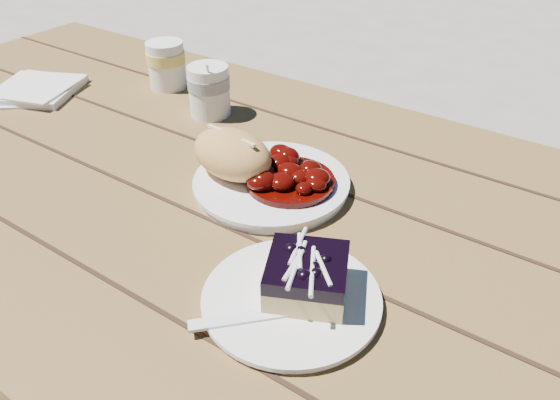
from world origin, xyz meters
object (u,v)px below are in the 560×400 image
Objects in this scene: bread_roll at (232,154)px; blueberry_cake at (307,276)px; second_cup at (167,65)px; dessert_plate at (291,299)px; main_plate at (271,184)px; picnic_table at (303,301)px; coffee_cup at (209,91)px.

bread_roll is 0.26m from blueberry_cake.
second_cup is (-0.34, 0.21, -0.00)m from bread_roll.
blueberry_cake is 1.25× the size of second_cup.
second_cup reaches higher than dessert_plate.
second_cup reaches higher than main_plate.
main_plate reaches higher than picnic_table.
main_plate is at bearing 130.83° from dessert_plate.
picnic_table is 15.04× the size of bread_roll.
picnic_table is 0.23m from dessert_plate.
picnic_table is 0.25m from blueberry_cake.
dessert_plate is at bearing -37.08° from bread_roll.
main_plate is 2.43× the size of coffee_cup.
bread_roll is 1.45× the size of second_cup.
coffee_cup is at bearing 151.42° from picnic_table.
dessert_plate is at bearing -49.17° from main_plate.
coffee_cup reaches higher than picnic_table.
blueberry_cake is 0.66m from second_cup.
coffee_cup is at bearing 138.51° from bread_roll.
bread_roll is 1.15× the size of blueberry_cake.
bread_roll is (-0.13, 0.01, 0.21)m from picnic_table.
blueberry_cake is 1.25× the size of coffee_cup.
bread_roll is 0.24m from coffee_cup.
dessert_plate is 1.70× the size of blueberry_cake.
bread_roll is 0.26m from dessert_plate.
bread_roll is 0.68× the size of dessert_plate.
main_plate is at bearing 19.98° from bread_roll.
dessert_plate is 2.13× the size of coffee_cup.
coffee_cup is (-0.39, 0.32, 0.04)m from dessert_plate.
bread_roll is (-0.05, -0.02, 0.04)m from main_plate.
blueberry_cake reaches higher than dessert_plate.
coffee_cup is (-0.40, 0.30, 0.01)m from blueberry_cake.
second_cup is at bearing 154.74° from picnic_table.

